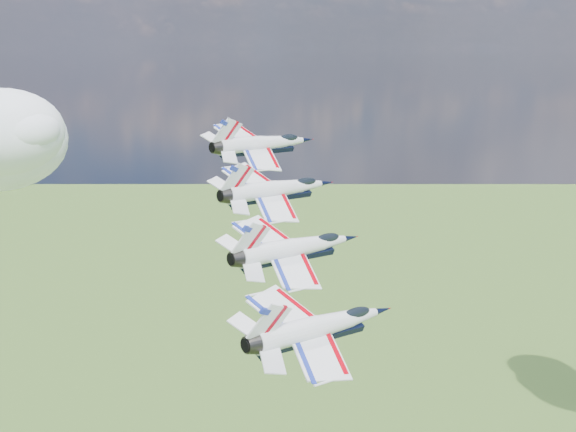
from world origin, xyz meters
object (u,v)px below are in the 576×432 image
Objects in this scene: jet_0 at (265,143)px; jet_1 at (279,189)px; jet_2 at (298,247)px; jet_3 at (323,326)px.

jet_0 is 12.42m from jet_1.
jet_2 is at bearing -27.43° from jet_1.
jet_2 reaches higher than jet_3.
jet_2 is 12.42m from jet_3.
jet_1 is at bearing -27.43° from jet_0.
jet_3 is (26.39, -24.09, -10.56)m from jet_0.
jet_0 is at bearing 152.57° from jet_1.
jet_3 is (17.59, -16.06, -7.04)m from jet_1.
jet_0 is 37.26m from jet_3.
jet_1 is 12.42m from jet_2.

